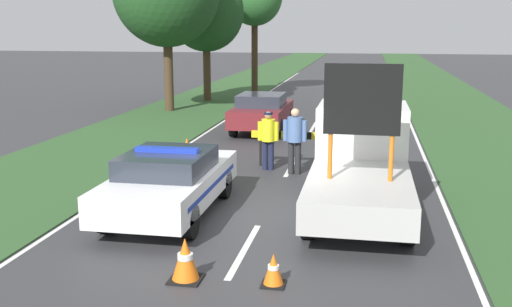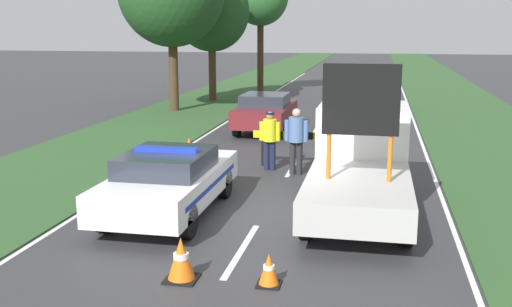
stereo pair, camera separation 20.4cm
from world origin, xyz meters
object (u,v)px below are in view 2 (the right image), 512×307
object	(u,v)px
queued_car_suv_grey	(366,95)
roadside_tree_near_left	(211,12)
queued_car_wagon_maroon	(266,111)
traffic_cone_centre_front	(181,259)
traffic_cone_near_police	(269,270)
work_truck	(361,159)
traffic_cone_near_truck	(345,165)
traffic_cone_behind_barrier	(189,149)
police_officer	(270,135)
road_barrier	(298,138)
pedestrian_civilian	(296,136)
police_car	(169,180)

from	to	relation	value
queued_car_suv_grey	roadside_tree_near_left	world-z (taller)	roadside_tree_near_left
queued_car_wagon_maroon	roadside_tree_near_left	world-z (taller)	roadside_tree_near_left
traffic_cone_centre_front	queued_car_suv_grey	world-z (taller)	queued_car_suv_grey
traffic_cone_near_police	work_truck	bearing A→B (deg)	74.90
traffic_cone_near_truck	traffic_cone_behind_barrier	distance (m)	4.88
police_officer	queued_car_suv_grey	size ratio (longest dim) A/B	0.37
work_truck	queued_car_suv_grey	world-z (taller)	work_truck
road_barrier	queued_car_suv_grey	world-z (taller)	queued_car_suv_grey
pedestrian_civilian	traffic_cone_centre_front	xyz separation A→B (m)	(-0.85, -7.29, -0.71)
queued_car_wagon_maroon	traffic_cone_near_truck	bearing A→B (deg)	116.88
road_barrier	queued_car_suv_grey	xyz separation A→B (m)	(1.67, 11.48, 0.02)
police_officer	traffic_cone_behind_barrier	size ratio (longest dim) A/B	2.38
police_car	queued_car_wagon_maroon	distance (m)	10.59
pedestrian_civilian	queued_car_wagon_maroon	size ratio (longest dim) A/B	0.43
traffic_cone_near_truck	queued_car_wagon_maroon	bearing A→B (deg)	116.88
work_truck	pedestrian_civilian	size ratio (longest dim) A/B	3.10
work_truck	road_barrier	world-z (taller)	work_truck
police_car	queued_car_wagon_maroon	xyz separation A→B (m)	(0.13, 10.59, 0.03)
roadside_tree_near_left	police_officer	bearing A→B (deg)	-68.90
queued_car_suv_grey	police_car	bearing A→B (deg)	76.87
work_truck	queued_car_wagon_maroon	bearing A→B (deg)	-67.62
police_car	traffic_cone_behind_barrier	bearing A→B (deg)	108.79
police_car	traffic_cone_near_police	distance (m)	4.24
police_officer	queued_car_suv_grey	bearing A→B (deg)	-85.23
traffic_cone_near_truck	queued_car_wagon_maroon	world-z (taller)	queued_car_wagon_maroon
road_barrier	queued_car_wagon_maroon	world-z (taller)	queued_car_wagon_maroon
police_car	queued_car_wagon_maroon	size ratio (longest dim) A/B	1.09
work_truck	traffic_cone_near_police	bearing A→B (deg)	74.48
traffic_cone_near_police	queued_car_suv_grey	distance (m)	19.55
traffic_cone_near_truck	queued_car_suv_grey	distance (m)	12.44
work_truck	queued_car_wagon_maroon	world-z (taller)	work_truck
queued_car_suv_grey	roadside_tree_near_left	distance (m)	9.67
work_truck	police_officer	size ratio (longest dim) A/B	3.40
work_truck	police_car	bearing A→B (deg)	19.16
queued_car_suv_grey	roadside_tree_near_left	xyz separation A→B (m)	(-8.26, 3.24, 3.84)
traffic_cone_near_police	road_barrier	bearing A→B (deg)	94.29
road_barrier	traffic_cone_near_police	xyz separation A→B (m)	(0.60, -8.03, -0.59)
work_truck	traffic_cone_near_police	xyz separation A→B (m)	(-1.25, -4.62, -0.81)
work_truck	traffic_cone_centre_front	distance (m)	5.43
police_car	work_truck	world-z (taller)	work_truck
road_barrier	traffic_cone_behind_barrier	world-z (taller)	road_barrier
roadside_tree_near_left	traffic_cone_near_police	bearing A→B (deg)	-72.46
queued_car_wagon_maroon	police_officer	bearing A→B (deg)	101.60
queued_car_wagon_maroon	queued_car_suv_grey	world-z (taller)	queued_car_suv_grey
traffic_cone_near_truck	roadside_tree_near_left	size ratio (longest dim) A/B	0.10
traffic_cone_behind_barrier	police_officer	bearing A→B (deg)	-15.67
police_officer	traffic_cone_centre_front	xyz separation A→B (m)	(-0.06, -7.65, -0.63)
pedestrian_civilian	queued_car_suv_grey	bearing A→B (deg)	75.84
queued_car_suv_grey	roadside_tree_near_left	bearing A→B (deg)	-21.45
work_truck	traffic_cone_centre_front	xyz separation A→B (m)	(-2.65, -4.68, -0.71)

